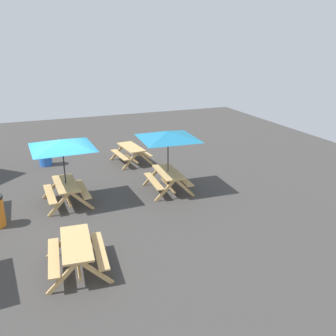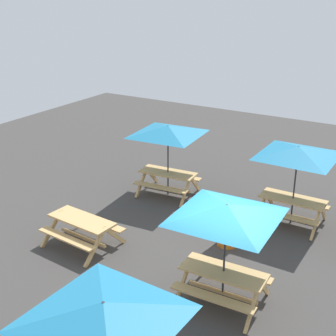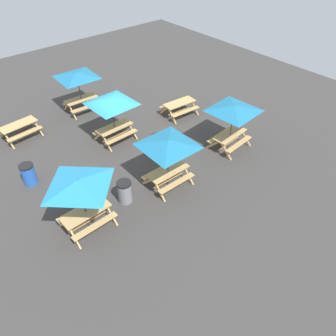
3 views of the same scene
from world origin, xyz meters
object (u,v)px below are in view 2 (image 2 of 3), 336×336
Objects in this scene: picnic_table_2 at (104,321)px; picnic_table_3 at (82,226)px; picnic_table_0 at (298,157)px; picnic_table_6 at (226,218)px; trash_bin_orange at (228,227)px; picnic_table_1 at (168,135)px.

picnic_table_3 is (-3.89, 3.91, -1.43)m from picnic_table_2.
picnic_table_0 is 1.00× the size of picnic_table_2.
picnic_table_6 reaches higher than trash_bin_orange.
picnic_table_0 is 2.89× the size of trash_bin_orange.
picnic_table_6 is (4.07, -0.25, 1.43)m from picnic_table_3.
trash_bin_orange is (-1.04, -2.02, -1.49)m from picnic_table_0.
trash_bin_orange is at bearing -116.75° from picnic_table_0.
picnic_table_6 is (0.18, 3.66, 0.00)m from picnic_table_2.
picnic_table_3 is 1.94× the size of trash_bin_orange.
picnic_table_6 is 2.82m from trash_bin_orange.
picnic_table_3 is 0.67× the size of picnic_table_6.
picnic_table_0 is at bearing 85.63° from picnic_table_6.
picnic_table_6 is at bearing 89.69° from picnic_table_2.
picnic_table_2 is at bearing -83.25° from trash_bin_orange.
picnic_table_0 is 6.00m from picnic_table_3.
picnic_table_1 is at bearing 147.38° from trash_bin_orange.
picnic_table_1 is at bearing -177.66° from picnic_table_0.
picnic_table_0 and picnic_table_2 have the same top height.
picnic_table_2 and picnic_table_6 have the same top height.
picnic_table_1 is at bearing 117.74° from picnic_table_2.
picnic_table_1 is at bearing 91.06° from picnic_table_3.
picnic_table_3 is at bearing 137.45° from picnic_table_2.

